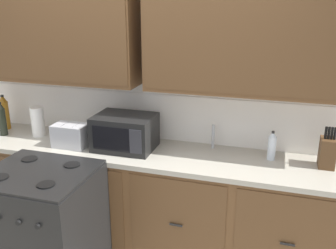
{
  "coord_description": "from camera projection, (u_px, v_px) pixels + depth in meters",
  "views": [
    {
      "loc": [
        1.03,
        -2.32,
        2.07
      ],
      "look_at": [
        0.25,
        0.27,
        1.17
      ],
      "focal_mm": 39.67,
      "sensor_mm": 36.0,
      "label": 1
    }
  ],
  "objects": [
    {
      "name": "wall_unit",
      "position": [
        147.0,
        53.0,
        2.97
      ],
      "size": [
        4.39,
        0.4,
        2.58
      ],
      "color": "white",
      "rests_on": "ground_plane"
    },
    {
      "name": "counter_run",
      "position": [
        141.0,
        198.0,
        3.17
      ],
      "size": [
        3.22,
        0.64,
        0.92
      ],
      "color": "black",
      "rests_on": "ground_plane"
    },
    {
      "name": "microwave",
      "position": [
        125.0,
        132.0,
        3.02
      ],
      "size": [
        0.48,
        0.37,
        0.28
      ],
      "color": "black",
      "rests_on": "counter_run"
    },
    {
      "name": "toaster",
      "position": [
        71.0,
        135.0,
        3.07
      ],
      "size": [
        0.28,
        0.18,
        0.19
      ],
      "color": "#B7B7BC",
      "rests_on": "counter_run"
    },
    {
      "name": "bottle_clear",
      "position": [
        272.0,
        146.0,
        2.81
      ],
      "size": [
        0.06,
        0.06,
        0.23
      ],
      "color": "silver",
      "rests_on": "counter_run"
    },
    {
      "name": "paper_towel_roll",
      "position": [
        38.0,
        122.0,
        3.31
      ],
      "size": [
        0.12,
        0.12,
        0.26
      ],
      "primitive_type": "cylinder",
      "color": "white",
      "rests_on": "counter_run"
    },
    {
      "name": "bottle_dark",
      "position": [
        2.0,
        119.0,
        3.31
      ],
      "size": [
        0.07,
        0.07,
        0.31
      ],
      "color": "black",
      "rests_on": "counter_run"
    },
    {
      "name": "sink_faucet",
      "position": [
        213.0,
        137.0,
        3.03
      ],
      "size": [
        0.02,
        0.02,
        0.2
      ],
      "primitive_type": "cylinder",
      "color": "#B2B5BA",
      "rests_on": "counter_run"
    },
    {
      "name": "bottle_amber",
      "position": [
        4.0,
        112.0,
        3.48
      ],
      "size": [
        0.08,
        0.08,
        0.33
      ],
      "color": "#9E6619",
      "rests_on": "counter_run"
    },
    {
      "name": "knife_block",
      "position": [
        327.0,
        152.0,
        2.68
      ],
      "size": [
        0.11,
        0.14,
        0.31
      ],
      "color": "#52361E",
      "rests_on": "counter_run"
    },
    {
      "name": "stove_range",
      "position": [
        44.0,
        229.0,
        2.74
      ],
      "size": [
        0.76,
        0.68,
        0.95
      ],
      "color": "black",
      "rests_on": "ground_plane"
    }
  ]
}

